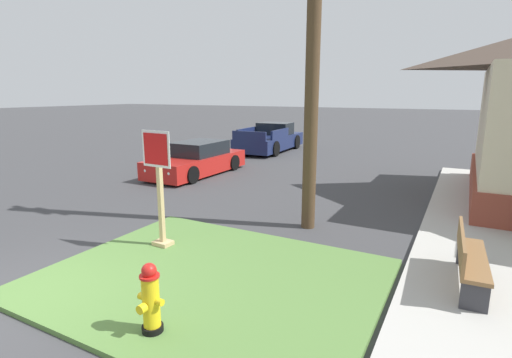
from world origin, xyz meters
TOP-DOWN VIEW (x-y plane):
  - ground_plane at (0.00, 0.00)m, footprint 160.00×160.00m
  - grass_corner_patch at (2.09, 1.92)m, footprint 5.46×4.44m
  - sidewalk_strip at (6.02, 6.04)m, footprint 2.20×16.47m
  - fire_hydrant at (2.33, 0.30)m, footprint 0.38×0.34m
  - stop_sign at (0.47, 2.60)m, footprint 0.70×0.30m
  - manhole_cover at (0.29, 2.10)m, footprint 0.70×0.70m
  - parked_sedan_red at (-3.41, 8.97)m, footprint 1.86×4.48m
  - pickup_truck_navy at (-3.65, 15.83)m, footprint 2.30×5.16m
  - street_bench at (5.85, 3.54)m, footprint 0.49×1.81m
  - utility_pole at (2.57, 5.22)m, footprint 1.49×0.31m

SIDE VIEW (x-z plane):
  - ground_plane at x=0.00m, z-range 0.00..0.00m
  - manhole_cover at x=0.29m, z-range 0.00..0.02m
  - grass_corner_patch at x=2.09m, z-range 0.00..0.08m
  - sidewalk_strip at x=6.02m, z-range 0.00..0.12m
  - fire_hydrant at x=2.33m, z-range 0.06..0.99m
  - parked_sedan_red at x=-3.41m, z-range -0.08..1.17m
  - street_bench at x=5.85m, z-range 0.17..1.02m
  - pickup_truck_navy at x=-3.65m, z-range -0.12..1.36m
  - stop_sign at x=0.47m, z-range 0.04..2.35m
  - utility_pole at x=2.57m, z-range 0.16..9.15m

